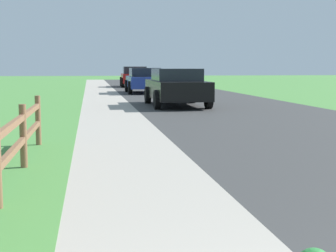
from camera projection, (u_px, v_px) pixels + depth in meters
The scene contains 7 objects.
ground_plane at pixel (123, 97), 25.92m from camera, with size 120.00×120.00×0.00m, color #4A873E.
road_asphalt at pixel (184, 95), 28.41m from camera, with size 7.00×66.00×0.01m, color #393939.
curb_concrete at pixel (65, 96), 27.43m from camera, with size 6.00×66.00×0.01m, color #A79F93.
grass_verge at pixel (36, 96), 27.20m from camera, with size 5.00×66.00×0.00m, color #4A873E.
parked_suv_black at pixel (176, 87), 20.26m from camera, with size 2.16×4.89×1.48m.
parked_car_blue at pixel (144, 80), 30.14m from camera, with size 2.12×4.64×1.48m.
parked_car_red at pixel (135, 77), 39.32m from camera, with size 2.24×4.36×1.55m.
Camera 1 is at (-1.68, -0.96, 1.57)m, focal length 54.59 mm.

